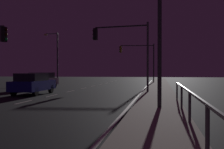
# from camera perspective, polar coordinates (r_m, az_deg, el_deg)

# --- Properties ---
(ground_plane) EXTENTS (112.00, 112.00, 0.00)m
(ground_plane) POSITION_cam_1_polar(r_m,az_deg,el_deg) (20.10, -11.89, -4.23)
(ground_plane) COLOR black
(ground_plane) RESTS_ON ground
(sidewalk_right) EXTENTS (2.31, 77.00, 0.14)m
(sidewalk_right) POSITION_cam_1_polar(r_m,az_deg,el_deg) (18.65, 9.71, -4.40)
(sidewalk_right) COLOR #9E937F
(sidewalk_right) RESTS_ON ground
(lane_markings_center) EXTENTS (0.14, 50.00, 0.01)m
(lane_markings_center) POSITION_cam_1_polar(r_m,az_deg,el_deg) (23.37, -8.68, -3.50)
(lane_markings_center) COLOR silver
(lane_markings_center) RESTS_ON ground
(lane_edge_line) EXTENTS (0.14, 53.00, 0.01)m
(lane_edge_line) POSITION_cam_1_polar(r_m,az_deg,el_deg) (23.69, 6.36, -3.44)
(lane_edge_line) COLOR silver
(lane_edge_line) RESTS_ON ground
(car) EXTENTS (1.89, 4.43, 1.57)m
(car) POSITION_cam_1_polar(r_m,az_deg,el_deg) (20.97, -16.15, -1.78)
(car) COLOR navy
(car) RESTS_ON ground
(car_oncoming) EXTENTS (2.00, 4.47, 1.57)m
(car_oncoming) POSITION_cam_1_polar(r_m,az_deg,el_deg) (27.92, -14.53, -1.14)
(car_oncoming) COLOR silver
(car_oncoming) RESTS_ON ground
(traffic_light_overhead_east) EXTENTS (4.93, 0.85, 5.41)m
(traffic_light_overhead_east) POSITION_cam_1_polar(r_m,az_deg,el_deg) (38.83, 5.53, 4.13)
(traffic_light_overhead_east) COLOR #2D3033
(traffic_light_overhead_east) RESTS_ON sidewalk_right
(traffic_light_near_left) EXTENTS (4.61, 0.86, 5.37)m
(traffic_light_near_left) POSITION_cam_1_polar(r_m,az_deg,el_deg) (21.81, 2.23, 6.62)
(traffic_light_near_left) COLOR #4C4C51
(traffic_light_near_left) RESTS_ON sidewalk_right
(street_lamp_across_street) EXTENTS (1.02, 1.98, 7.97)m
(street_lamp_across_street) POSITION_cam_1_polar(r_m,az_deg,el_deg) (12.86, 9.39, 14.93)
(street_lamp_across_street) COLOR #38383D
(street_lamp_across_street) RESTS_ON sidewalk_right
(street_lamp_corner) EXTENTS (2.29, 0.62, 7.25)m
(street_lamp_corner) POSITION_cam_1_polar(r_m,az_deg,el_deg) (40.29, -11.77, 4.54)
(street_lamp_corner) COLOR #38383D
(street_lamp_corner) RESTS_ON ground
(barrier_fence) EXTENTS (0.09, 16.35, 0.98)m
(barrier_fence) POSITION_cam_1_polar(r_m,az_deg,el_deg) (7.32, 17.22, -6.13)
(barrier_fence) COLOR #59595E
(barrier_fence) RESTS_ON sidewalk_right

